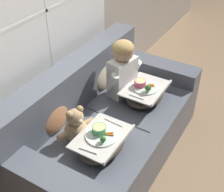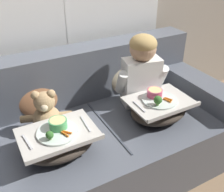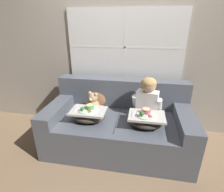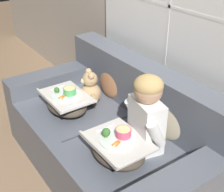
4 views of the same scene
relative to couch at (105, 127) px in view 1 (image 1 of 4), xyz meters
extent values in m
plane|color=#8E7051|center=(0.00, -0.06, -0.32)|extent=(14.00, 14.00, 0.00)
cube|color=#A89E8E|center=(0.00, 0.58, 0.98)|extent=(8.00, 0.05, 2.60)
cube|color=white|center=(0.00, 0.54, 1.00)|extent=(1.73, 0.02, 1.08)
cube|color=black|center=(0.00, 0.54, 1.00)|extent=(1.68, 0.01, 1.03)
cube|color=white|center=(0.00, 0.53, 1.00)|extent=(0.02, 0.02, 1.03)
cube|color=white|center=(0.00, 0.53, 1.00)|extent=(1.68, 0.02, 0.02)
cube|color=#565B66|center=(0.00, -0.06, -0.09)|extent=(1.93, 1.00, 0.47)
cube|color=#565B66|center=(0.00, 0.33, 0.36)|extent=(1.93, 0.22, 0.43)
cube|color=#565B66|center=(-0.86, -0.06, 0.22)|extent=(0.22, 1.00, 0.16)
cube|color=#565B66|center=(0.86, -0.06, 0.22)|extent=(0.22, 1.00, 0.16)
cube|color=#3D424C|center=(0.00, -0.08, 0.15)|extent=(0.01, 0.74, 0.01)
ellipsoid|color=#C1B293|center=(0.37, 0.25, 0.32)|extent=(0.37, 0.18, 0.38)
ellipsoid|color=#B2754C|center=(-0.37, 0.25, 0.32)|extent=(0.34, 0.17, 0.36)
cube|color=white|center=(0.37, 0.03, 0.33)|extent=(0.30, 0.21, 0.37)
sphere|color=tan|center=(0.37, 0.03, 0.60)|extent=(0.19, 0.19, 0.19)
ellipsoid|color=tan|center=(0.37, 0.03, 0.64)|extent=(0.20, 0.20, 0.14)
cylinder|color=white|center=(0.21, 0.05, 0.36)|extent=(0.10, 0.16, 0.21)
cylinder|color=white|center=(0.53, -0.02, 0.36)|extent=(0.10, 0.16, 0.21)
sphere|color=tan|center=(-0.37, 0.03, 0.24)|extent=(0.19, 0.19, 0.19)
sphere|color=tan|center=(-0.37, 0.03, 0.38)|extent=(0.14, 0.14, 0.14)
sphere|color=tan|center=(-0.42, 0.04, 0.43)|extent=(0.06, 0.06, 0.06)
sphere|color=tan|center=(-0.33, 0.01, 0.43)|extent=(0.06, 0.06, 0.06)
sphere|color=beige|center=(-0.39, -0.03, 0.37)|extent=(0.05, 0.05, 0.05)
sphere|color=black|center=(-0.40, -0.04, 0.37)|extent=(0.02, 0.02, 0.02)
cylinder|color=tan|center=(-0.49, 0.07, 0.26)|extent=(0.10, 0.08, 0.05)
cylinder|color=tan|center=(-0.26, -0.01, 0.26)|extent=(0.10, 0.08, 0.05)
cylinder|color=tan|center=(-0.44, -0.05, 0.17)|extent=(0.07, 0.10, 0.05)
cylinder|color=tan|center=(-0.36, -0.07, 0.17)|extent=(0.07, 0.10, 0.05)
ellipsoid|color=#473D33|center=(0.37, -0.21, 0.21)|extent=(0.43, 0.33, 0.14)
cube|color=beige|center=(0.37, -0.21, 0.29)|extent=(0.44, 0.34, 0.01)
cube|color=beige|center=(0.37, -0.37, 0.30)|extent=(0.44, 0.02, 0.02)
cylinder|color=silver|center=(0.37, -0.21, 0.30)|extent=(0.25, 0.25, 0.01)
cylinder|color=#D64C70|center=(0.36, -0.16, 0.33)|extent=(0.11, 0.11, 0.05)
cylinder|color=#E5D189|center=(0.36, -0.16, 0.36)|extent=(0.10, 0.10, 0.01)
sphere|color=#38702D|center=(0.31, -0.26, 0.35)|extent=(0.06, 0.06, 0.06)
cylinder|color=#7A9E56|center=(0.31, -0.26, 0.32)|extent=(0.02, 0.02, 0.03)
cylinder|color=orange|center=(0.40, -0.26, 0.31)|extent=(0.03, 0.06, 0.01)
cylinder|color=orange|center=(0.42, -0.25, 0.31)|extent=(0.04, 0.06, 0.01)
cube|color=silver|center=(0.20, -0.21, 0.30)|extent=(0.02, 0.14, 0.01)
ellipsoid|color=#473D33|center=(-0.37, -0.21, 0.21)|extent=(0.44, 0.32, 0.14)
cube|color=beige|center=(-0.37, -0.21, 0.29)|extent=(0.45, 0.33, 0.01)
cube|color=beige|center=(-0.37, -0.37, 0.30)|extent=(0.45, 0.02, 0.02)
cylinder|color=silver|center=(-0.37, -0.21, 0.30)|extent=(0.25, 0.25, 0.01)
cylinder|color=#4CAD60|center=(-0.36, -0.18, 0.33)|extent=(0.11, 0.11, 0.05)
cylinder|color=#E5D189|center=(-0.36, -0.18, 0.36)|extent=(0.09, 0.09, 0.01)
sphere|color=#38702D|center=(-0.43, -0.26, 0.34)|extent=(0.05, 0.05, 0.05)
cylinder|color=#7A9E56|center=(-0.43, -0.26, 0.32)|extent=(0.02, 0.02, 0.02)
cylinder|color=orange|center=(-0.35, -0.26, 0.31)|extent=(0.03, 0.06, 0.01)
cylinder|color=orange|center=(-0.33, -0.25, 0.31)|extent=(0.04, 0.05, 0.01)
cube|color=silver|center=(-0.55, -0.21, 0.30)|extent=(0.03, 0.14, 0.01)
cube|color=silver|center=(-0.20, -0.21, 0.30)|extent=(0.02, 0.17, 0.01)
camera|label=1|loc=(-1.80, -1.15, 1.91)|focal=50.00mm
camera|label=2|loc=(-0.67, -1.42, 1.27)|focal=42.00mm
camera|label=3|loc=(0.28, -2.12, 1.34)|focal=28.00mm
camera|label=4|loc=(1.71, -1.19, 1.56)|focal=50.00mm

